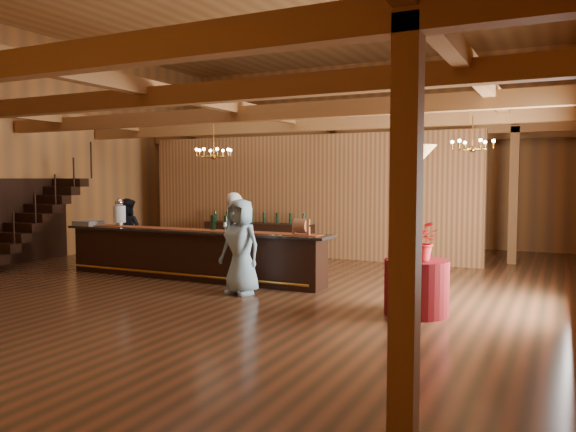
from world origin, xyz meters
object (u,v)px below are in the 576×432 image
at_px(backbar_shelf, 258,239).
at_px(staff_second, 128,232).
at_px(floor_plant, 423,239).
at_px(round_table, 416,287).
at_px(bartender, 235,234).
at_px(pendant_lamp, 419,152).
at_px(guest, 241,247).
at_px(beverage_dispenser, 119,213).
at_px(tasting_bar, 192,254).
at_px(chandelier_left, 214,152).
at_px(raffle_drum, 301,226).
at_px(chandelier_right, 472,144).

xyz_separation_m(backbar_shelf, staff_second, (-1.88, -2.76, 0.35)).
bearing_deg(floor_plant, round_table, -78.48).
height_order(round_table, floor_plant, floor_plant).
relative_size(bartender, floor_plant, 1.49).
bearing_deg(pendant_lamp, backbar_shelf, 139.38).
distance_m(backbar_shelf, guest, 4.81).
bearing_deg(staff_second, backbar_shelf, -122.76).
bearing_deg(beverage_dispenser, tasting_bar, -0.28).
relative_size(beverage_dispenser, chandelier_left, 0.75).
bearing_deg(raffle_drum, pendant_lamp, -22.34).
bearing_deg(round_table, backbar_shelf, 139.38).
distance_m(round_table, chandelier_right, 3.83).
relative_size(backbar_shelf, pendant_lamp, 3.34).
relative_size(tasting_bar, pendant_lamp, 6.56).
bearing_deg(staff_second, chandelier_right, -167.71).
relative_size(tasting_bar, backbar_shelf, 1.96).
distance_m(raffle_drum, round_table, 2.63).
distance_m(chandelier_left, staff_second, 2.74).
xyz_separation_m(beverage_dispenser, pendant_lamp, (6.62, -0.96, 1.13)).
xyz_separation_m(raffle_drum, chandelier_left, (-2.75, 1.32, 1.42)).
relative_size(backbar_shelf, floor_plant, 2.60).
xyz_separation_m(backbar_shelf, chandelier_right, (5.48, -1.35, 2.24)).
xyz_separation_m(chandelier_left, pendant_lamp, (5.08, -2.28, -0.18)).
height_order(raffle_drum, bartender, bartender).
xyz_separation_m(tasting_bar, bartender, (0.57, 0.74, 0.36)).
bearing_deg(tasting_bar, chandelier_right, 21.58).
bearing_deg(bartender, chandelier_right, -141.69).
bearing_deg(backbar_shelf, staff_second, -124.61).
relative_size(raffle_drum, chandelier_right, 0.43).
bearing_deg(chandelier_right, tasting_bar, -157.23).
bearing_deg(tasting_bar, guest, -28.34).
height_order(raffle_drum, round_table, raffle_drum).
xyz_separation_m(raffle_drum, bartender, (-1.84, 0.74, -0.30)).
xyz_separation_m(round_table, floor_plant, (-1.02, 5.03, 0.17)).
bearing_deg(bartender, round_table, 179.09).
height_order(chandelier_left, chandelier_right, same).
height_order(pendant_lamp, guest, pendant_lamp).
bearing_deg(floor_plant, chandelier_right, -55.49).
height_order(chandelier_right, bartender, chandelier_right).
height_order(beverage_dispenser, round_table, beverage_dispenser).
distance_m(bartender, guest, 1.92).
xyz_separation_m(tasting_bar, beverage_dispenser, (-1.88, 0.01, 0.77)).
xyz_separation_m(beverage_dispenser, chandelier_right, (6.94, 2.11, 1.39)).
bearing_deg(beverage_dispenser, staff_second, 120.84).
bearing_deg(guest, staff_second, 167.59).
distance_m(tasting_bar, chandelier_left, 2.49).
bearing_deg(round_table, tasting_bar, 168.64).
xyz_separation_m(backbar_shelf, round_table, (5.16, -4.43, -0.01)).
bearing_deg(pendant_lamp, bartender, 157.88).
bearing_deg(chandelier_left, chandelier_right, 8.38).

